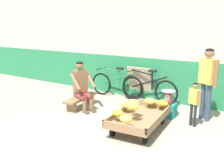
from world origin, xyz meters
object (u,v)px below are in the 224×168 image
(low_bench, at_px, (81,99))
(bicycle_far_left, at_px, (148,88))
(vendor_seated, at_px, (82,86))
(weighing_scale, at_px, (168,97))
(sign_board, at_px, (140,83))
(bicycle_near_left, at_px, (116,85))
(customer_adult, at_px, (208,76))
(banana_cart, at_px, (139,118))
(customer_child, at_px, (194,99))
(plastic_crate, at_px, (167,110))

(low_bench, bearing_deg, bicycle_far_left, 48.61)
(vendor_seated, relative_size, weighing_scale, 3.80)
(sign_board, bearing_deg, bicycle_near_left, -153.60)
(vendor_seated, distance_m, sign_board, 1.74)
(bicycle_near_left, distance_m, customer_adult, 2.61)
(banana_cart, height_order, customer_child, customer_child)
(plastic_crate, relative_size, bicycle_far_left, 0.22)
(weighing_scale, bearing_deg, bicycle_near_left, 158.73)
(banana_cart, relative_size, low_bench, 1.34)
(bicycle_near_left, distance_m, customer_child, 2.57)
(customer_adult, bearing_deg, bicycle_near_left, 169.89)
(sign_board, xyz_separation_m, customer_adult, (1.92, -0.74, 0.51))
(weighing_scale, distance_m, bicycle_near_left, 1.90)
(low_bench, height_order, weighing_scale, weighing_scale)
(vendor_seated, relative_size, customer_child, 1.27)
(bicycle_near_left, bearing_deg, weighing_scale, -21.27)
(bicycle_far_left, bearing_deg, banana_cart, -70.34)
(banana_cart, distance_m, customer_child, 1.16)
(low_bench, bearing_deg, customer_adult, 15.64)
(banana_cart, xyz_separation_m, weighing_scale, (0.20, 1.00, 0.21))
(vendor_seated, height_order, bicycle_far_left, vendor_seated)
(plastic_crate, bearing_deg, customer_child, -21.68)
(customer_adult, bearing_deg, weighing_scale, -161.90)
(banana_cart, height_order, bicycle_near_left, bicycle_near_left)
(bicycle_near_left, bearing_deg, customer_adult, -10.11)
(plastic_crate, distance_m, weighing_scale, 0.30)
(banana_cart, relative_size, bicycle_far_left, 0.91)
(banana_cart, distance_m, low_bench, 1.90)
(vendor_seated, bearing_deg, low_bench, 154.87)
(bicycle_far_left, xyz_separation_m, customer_child, (1.47, -1.06, 0.20))
(weighing_scale, xyz_separation_m, bicycle_far_left, (-0.85, 0.82, -0.10))
(bicycle_near_left, relative_size, sign_board, 1.89)
(bicycle_near_left, bearing_deg, sign_board, 26.40)
(low_bench, distance_m, customer_child, 2.71)
(low_bench, height_order, customer_child, customer_child)
(sign_board, relative_size, customer_child, 0.98)
(plastic_crate, relative_size, weighing_scale, 1.20)
(plastic_crate, distance_m, sign_board, 1.56)
(sign_board, distance_m, customer_child, 2.18)
(plastic_crate, relative_size, customer_child, 0.40)
(weighing_scale, bearing_deg, customer_child, -21.59)
(customer_adult, bearing_deg, customer_child, -102.97)
(vendor_seated, relative_size, sign_board, 1.30)
(low_bench, xyz_separation_m, bicycle_far_left, (1.19, 1.35, 0.15))
(low_bench, xyz_separation_m, sign_board, (0.86, 1.52, 0.24))
(weighing_scale, xyz_separation_m, sign_board, (-1.18, 0.98, -0.02))
(plastic_crate, bearing_deg, sign_board, 140.34)
(bicycle_near_left, height_order, customer_child, customer_child)
(bicycle_far_left, distance_m, customer_adult, 1.79)
(plastic_crate, xyz_separation_m, bicycle_near_left, (-1.76, 0.69, 0.20))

